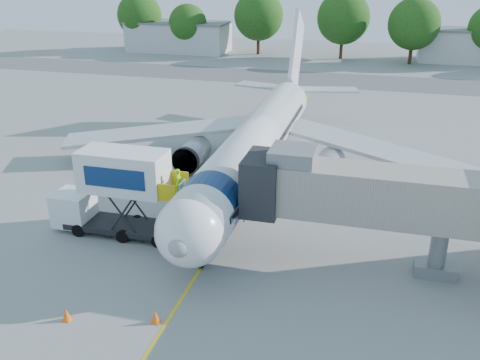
% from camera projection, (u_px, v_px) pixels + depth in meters
% --- Properties ---
extents(ground, '(160.00, 160.00, 0.00)m').
position_uv_depth(ground, '(244.00, 199.00, 38.26)').
color(ground, gray).
rests_on(ground, ground).
extents(guidance_line, '(0.15, 70.00, 0.01)m').
position_uv_depth(guidance_line, '(244.00, 199.00, 38.26)').
color(guidance_line, yellow).
rests_on(guidance_line, ground).
extents(taxiway_strip, '(120.00, 10.00, 0.01)m').
position_uv_depth(taxiway_strip, '(319.00, 79.00, 75.70)').
color(taxiway_strip, '#59595B').
rests_on(taxiway_strip, ground).
extents(aircraft, '(34.17, 37.73, 11.35)m').
position_uv_depth(aircraft, '(258.00, 142.00, 40.80)').
color(aircraft, white).
rests_on(aircraft, ground).
extents(jet_bridge, '(13.90, 3.20, 6.60)m').
position_uv_depth(jet_bridge, '(356.00, 194.00, 28.44)').
color(jet_bridge, '#A69C8E').
rests_on(jet_bridge, ground).
extents(catering_hiloader, '(8.53, 2.44, 5.50)m').
position_uv_depth(catering_hiloader, '(116.00, 193.00, 32.46)').
color(catering_hiloader, black).
rests_on(catering_hiloader, ground).
extents(ground_tug, '(3.73, 2.69, 1.34)m').
position_uv_depth(ground_tug, '(136.00, 358.00, 22.03)').
color(ground_tug, silver).
rests_on(ground_tug, ground).
extents(safety_cone_a, '(0.41, 0.41, 0.66)m').
position_uv_depth(safety_cone_a, '(155.00, 317.00, 25.17)').
color(safety_cone_a, '#FF610D').
rests_on(safety_cone_a, ground).
extents(safety_cone_b, '(0.42, 0.42, 0.66)m').
position_uv_depth(safety_cone_b, '(66.00, 315.00, 25.33)').
color(safety_cone_b, '#FF610D').
rests_on(safety_cone_b, ground).
extents(outbuilding_left, '(18.40, 8.40, 5.30)m').
position_uv_depth(outbuilding_left, '(179.00, 36.00, 97.41)').
color(outbuilding_left, beige).
rests_on(outbuilding_left, ground).
extents(outbuilding_right, '(16.40, 7.40, 5.30)m').
position_uv_depth(outbuilding_right, '(470.00, 46.00, 87.24)').
color(outbuilding_right, beige).
rests_on(outbuilding_right, ground).
extents(tree_a, '(8.03, 8.03, 10.24)m').
position_uv_depth(tree_a, '(140.00, 15.00, 97.26)').
color(tree_a, '#382314').
rests_on(tree_a, ground).
extents(tree_b, '(6.71, 6.71, 8.56)m').
position_uv_depth(tree_b, '(188.00, 23.00, 94.20)').
color(tree_b, '#382314').
rests_on(tree_b, ground).
extents(tree_c, '(8.56, 8.56, 10.91)m').
position_uv_depth(tree_c, '(259.00, 16.00, 92.79)').
color(tree_c, '#382314').
rests_on(tree_c, ground).
extents(tree_d, '(8.70, 8.70, 11.10)m').
position_uv_depth(tree_d, '(343.00, 18.00, 88.42)').
color(tree_d, '#382314').
rests_on(tree_d, ground).
extents(tree_e, '(8.11, 8.11, 10.34)m').
position_uv_depth(tree_e, '(414.00, 24.00, 84.21)').
color(tree_e, '#382314').
rests_on(tree_e, ground).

